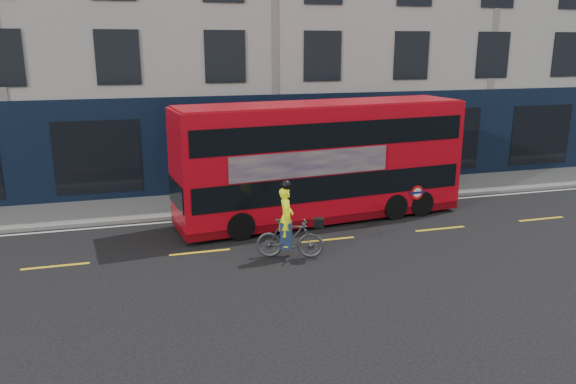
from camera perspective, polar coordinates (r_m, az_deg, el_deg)
name	(u,v)px	position (r m, az deg, el deg)	size (l,w,h in m)	color
ground	(344,257)	(16.47, 5.76, -6.56)	(120.00, 120.00, 0.00)	black
pavement	(285,198)	(22.31, -0.32, -0.57)	(60.00, 3.00, 0.12)	slate
kerb	(296,208)	(20.92, 0.78, -1.61)	(60.00, 0.12, 0.13)	slate
building_terrace	(248,11)	(27.82, -4.05, 17.90)	(50.00, 10.07, 15.00)	#A29F99
road_edge_line	(298,212)	(20.67, 1.01, -1.99)	(58.00, 0.10, 0.01)	silver
lane_dashes	(327,240)	(17.78, 3.99, -4.86)	(58.00, 0.12, 0.01)	yellow
bus	(322,160)	(19.38, 3.51, 3.21)	(10.31, 3.44, 4.08)	#BC0714
cyclist	(289,232)	(16.07, 0.11, -4.12)	(2.02, 1.15, 2.30)	#444649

